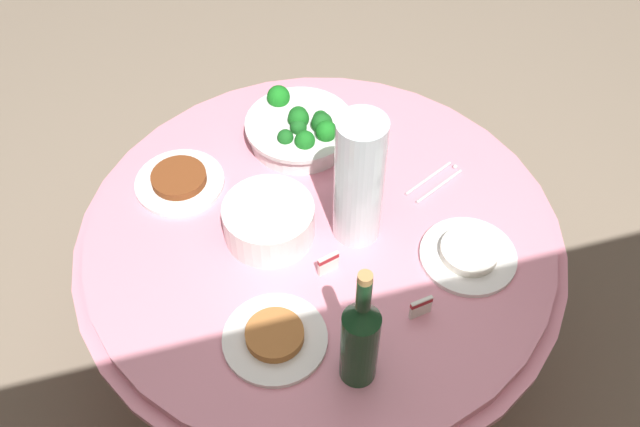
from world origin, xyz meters
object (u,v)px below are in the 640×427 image
object	(u,v)px
label_placard_front	(328,263)
label_placard_mid	(421,307)
plate_stack	(269,221)
broccoli_bowl	(300,129)
food_plate_rice	(468,254)
food_plate_stir_fry	(179,180)
serving_tongs	(436,181)
food_plate_peanuts	(275,337)
wine_bottle	(360,339)
decorative_fruit_vase	(359,186)

from	to	relation	value
label_placard_front	label_placard_mid	bearing A→B (deg)	133.60
plate_stack	label_placard_mid	bearing A→B (deg)	129.98
broccoli_bowl	label_placard_mid	size ratio (longest dim) A/B	5.09
food_plate_rice	food_plate_stir_fry	world-z (taller)	food_plate_rice
serving_tongs	label_placard_front	xyz separation A→B (m)	(0.33, 0.19, 0.03)
food_plate_peanuts	food_plate_rice	world-z (taller)	food_plate_rice
serving_tongs	label_placard_mid	distance (m)	0.39
food_plate_stir_fry	serving_tongs	bearing A→B (deg)	164.64
broccoli_bowl	wine_bottle	world-z (taller)	wine_bottle
wine_bottle	plate_stack	bearing A→B (deg)	-77.66
food_plate_stir_fry	food_plate_peanuts	bearing A→B (deg)	103.88
decorative_fruit_vase	food_plate_peanuts	size ratio (longest dim) A/B	1.55
food_plate_peanuts	broccoli_bowl	bearing A→B (deg)	-110.09
serving_tongs	food_plate_rice	size ratio (longest dim) A/B	0.74
decorative_fruit_vase	food_plate_rice	distance (m)	0.30
wine_bottle	food_plate_stir_fry	world-z (taller)	wine_bottle
plate_stack	food_plate_peanuts	size ratio (longest dim) A/B	0.95
food_plate_stir_fry	label_placard_mid	world-z (taller)	label_placard_mid
label_placard_front	plate_stack	bearing A→B (deg)	-54.73
food_plate_rice	broccoli_bowl	bearing A→B (deg)	-60.68
serving_tongs	food_plate_peanuts	distance (m)	0.59
wine_bottle	decorative_fruit_vase	size ratio (longest dim) A/B	0.99
food_plate_peanuts	label_placard_front	xyz separation A→B (m)	(-0.16, -0.14, 0.02)
label_placard_front	label_placard_mid	world-z (taller)	same
broccoli_bowl	decorative_fruit_vase	distance (m)	0.35
wine_bottle	decorative_fruit_vase	xyz separation A→B (m)	(-0.11, -0.35, 0.02)
decorative_fruit_vase	wine_bottle	bearing A→B (deg)	72.57
broccoli_bowl	food_plate_stir_fry	size ratio (longest dim) A/B	1.27
wine_bottle	food_plate_peanuts	bearing A→B (deg)	-38.91
decorative_fruit_vase	food_plate_peanuts	distance (m)	0.37
serving_tongs	label_placard_mid	xyz separation A→B (m)	(0.18, 0.35, 0.03)
decorative_fruit_vase	food_plate_stir_fry	world-z (taller)	decorative_fruit_vase
plate_stack	food_plate_rice	distance (m)	0.46
wine_bottle	food_plate_peanuts	xyz separation A→B (m)	(0.14, -0.11, -0.12)
food_plate_stir_fry	broccoli_bowl	bearing A→B (deg)	-168.33
wine_bottle	food_plate_rice	world-z (taller)	wine_bottle
decorative_fruit_vase	label_placard_mid	world-z (taller)	decorative_fruit_vase
plate_stack	decorative_fruit_vase	distance (m)	0.23
plate_stack	food_plate_peanuts	xyz separation A→B (m)	(0.06, 0.28, -0.03)
broccoli_bowl	wine_bottle	distance (m)	0.68
broccoli_bowl	food_plate_stir_fry	xyz separation A→B (m)	(0.33, 0.07, -0.03)
food_plate_rice	wine_bottle	bearing A→B (deg)	31.63
broccoli_bowl	food_plate_stir_fry	bearing A→B (deg)	11.67
serving_tongs	food_plate_peanuts	world-z (taller)	food_plate_peanuts
serving_tongs	food_plate_stir_fry	bearing A→B (deg)	-15.36
decorative_fruit_vase	food_plate_rice	bearing A→B (deg)	146.22
food_plate_rice	serving_tongs	bearing A→B (deg)	-94.23
plate_stack	serving_tongs	distance (m)	0.44
wine_bottle	label_placard_front	size ratio (longest dim) A/B	6.11
plate_stack	label_placard_front	xyz separation A→B (m)	(-0.10, 0.14, -0.01)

